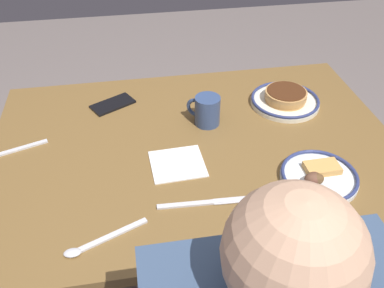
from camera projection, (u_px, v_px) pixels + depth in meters
The scene contains 10 objects.
ground_plane at pixel (195, 283), 1.70m from camera, with size 6.00×6.00×0.00m, color slate.
dining_table at pixel (196, 177), 1.33m from camera, with size 1.22×0.86×0.73m.
plate_near_main at pixel (285, 99), 1.41m from camera, with size 0.23×0.23×0.05m.
plate_center_pancakes at pixel (319, 176), 1.12m from camera, with size 0.21×0.21×0.05m.
coffee_mug at pixel (207, 110), 1.31m from camera, with size 0.10×0.09×0.10m.
cell_phone at pixel (113, 104), 1.42m from camera, with size 0.14×0.07×0.01m, color black.
paper_napkin at pixel (178, 164), 1.18m from camera, with size 0.15×0.14×0.00m, color white.
fork_near at pixel (12, 151), 1.22m from camera, with size 0.20×0.08×0.01m.
butter_knife at pixel (203, 203), 1.06m from camera, with size 0.24×0.03×0.01m.
tea_spoon at pixel (95, 243), 0.96m from camera, with size 0.19×0.09×0.01m.
Camera 1 is at (0.18, 0.96, 1.50)m, focal length 38.78 mm.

